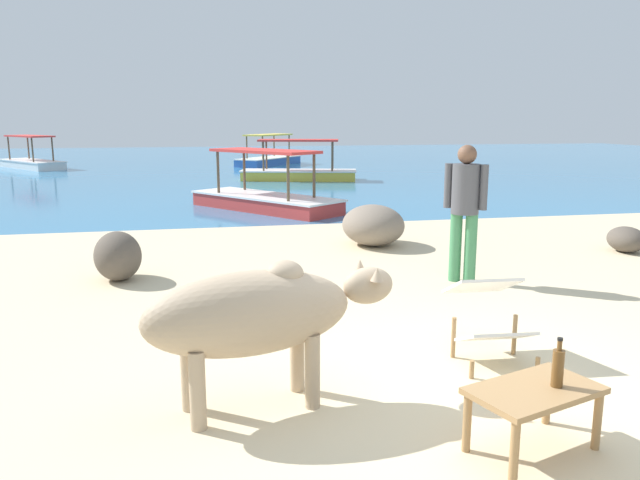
# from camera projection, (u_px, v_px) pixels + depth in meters

# --- Properties ---
(sand_beach) EXTENTS (18.00, 14.00, 0.04)m
(sand_beach) POSITION_uv_depth(u_px,v_px,m) (464.00, 385.00, 4.52)
(sand_beach) COLOR beige
(sand_beach) RESTS_ON ground
(water_surface) EXTENTS (60.00, 36.00, 0.03)m
(water_surface) POSITION_uv_depth(u_px,v_px,m) (241.00, 166.00, 25.66)
(water_surface) COLOR teal
(water_surface) RESTS_ON ground
(cow) EXTENTS (1.79, 0.79, 1.00)m
(cow) POSITION_uv_depth(u_px,v_px,m) (257.00, 313.00, 4.01)
(cow) COLOR tan
(cow) RESTS_ON sand_beach
(low_bench_table) EXTENTS (0.86, 0.66, 0.39)m
(low_bench_table) POSITION_uv_depth(u_px,v_px,m) (534.00, 398.00, 3.54)
(low_bench_table) COLOR #A37A4C
(low_bench_table) RESTS_ON sand_beach
(bottle) EXTENTS (0.07, 0.07, 0.30)m
(bottle) POSITION_uv_depth(u_px,v_px,m) (558.00, 367.00, 3.52)
(bottle) COLOR brown
(bottle) RESTS_ON low_bench_table
(deck_chair_near) EXTENTS (0.59, 0.81, 0.68)m
(deck_chair_near) POSITION_uv_depth(u_px,v_px,m) (488.00, 313.00, 4.90)
(deck_chair_near) COLOR #A37A4C
(deck_chair_near) RESTS_ON sand_beach
(person_standing) EXTENTS (0.41, 0.36, 1.62)m
(person_standing) POSITION_uv_depth(u_px,v_px,m) (465.00, 203.00, 7.14)
(person_standing) COLOR #428956
(person_standing) RESTS_ON sand_beach
(shore_rock_large) EXTENTS (0.67, 0.83, 0.59)m
(shore_rock_large) POSITION_uv_depth(u_px,v_px,m) (118.00, 256.00, 7.34)
(shore_rock_large) COLOR brown
(shore_rock_large) RESTS_ON sand_beach
(shore_rock_medium) EXTENTS (1.01, 1.16, 0.62)m
(shore_rock_medium) POSITION_uv_depth(u_px,v_px,m) (373.00, 225.00, 9.38)
(shore_rock_medium) COLOR gray
(shore_rock_medium) RESTS_ON sand_beach
(shore_rock_small) EXTENTS (0.53, 0.66, 0.37)m
(shore_rock_small) POSITION_uv_depth(u_px,v_px,m) (626.00, 239.00, 8.91)
(shore_rock_small) COLOR brown
(shore_rock_small) RESTS_ON sand_beach
(boat_blue) EXTENTS (3.19, 3.59, 1.29)m
(boat_blue) POSITION_uv_depth(u_px,v_px,m) (269.00, 158.00, 26.06)
(boat_blue) COLOR #3866B7
(boat_blue) RESTS_ON water_surface
(boat_red) EXTENTS (3.14, 3.62, 1.29)m
(boat_red) POSITION_uv_depth(u_px,v_px,m) (265.00, 197.00, 13.20)
(boat_red) COLOR #C63833
(boat_red) RESTS_ON water_surface
(boat_white) EXTENTS (3.13, 3.63, 1.29)m
(boat_white) POSITION_uv_depth(u_px,v_px,m) (31.00, 161.00, 24.23)
(boat_white) COLOR white
(boat_white) RESTS_ON water_surface
(boat_yellow) EXTENTS (3.84, 1.99, 1.29)m
(boat_yellow) POSITION_uv_depth(u_px,v_px,m) (299.00, 171.00, 19.61)
(boat_yellow) COLOR gold
(boat_yellow) RESTS_ON water_surface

